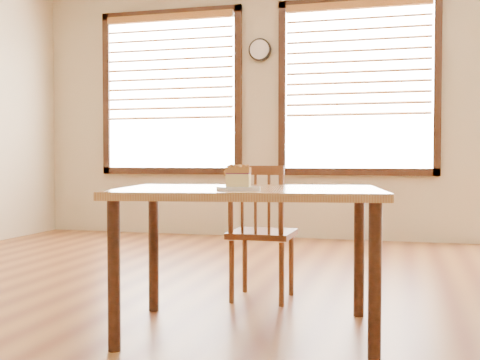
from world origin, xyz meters
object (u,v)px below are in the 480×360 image
object	(u,v)px
cafe_table_main	(249,205)
cafe_chair_main	(261,232)
plate	(238,188)
cake_slice	(238,175)
wall_clock	(260,50)

from	to	relation	value
cafe_table_main	cafe_chair_main	distance (m)	0.74
cafe_chair_main	plate	world-z (taller)	cafe_chair_main
cafe_table_main	cake_slice	distance (m)	0.25
wall_clock	cafe_chair_main	size ratio (longest dim) A/B	0.30
cafe_table_main	plate	xyz separation A→B (m)	(-0.00, -0.20, 0.09)
cafe_table_main	plate	bearing A→B (deg)	-99.83
cafe_chair_main	plate	distance (m)	0.95
wall_clock	plate	distance (m)	4.23
wall_clock	cafe_chair_main	bearing A→B (deg)	-76.49
cafe_chair_main	plate	xyz separation A→B (m)	(0.10, -0.89, 0.32)
wall_clock	cake_slice	size ratio (longest dim) A/B	1.96
cake_slice	wall_clock	bearing A→B (deg)	94.93
cafe_table_main	cake_slice	size ratio (longest dim) A/B	11.07
cafe_table_main	plate	distance (m)	0.22
plate	cake_slice	bearing A→B (deg)	-130.41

